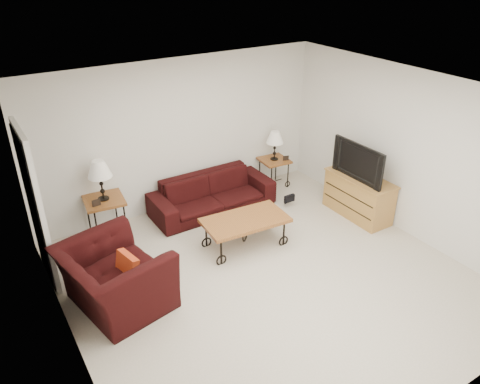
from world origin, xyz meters
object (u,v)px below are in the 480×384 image
Objects in this scene: sofa at (212,194)px; tv_stand at (358,196)px; side_table_left at (107,217)px; side_table_right at (274,173)px; coffee_table at (245,232)px; backpack at (286,194)px; lamp_left at (101,180)px; television at (362,161)px; lamp_right at (275,146)px; armchair at (115,278)px.

tv_stand is (1.95, -1.43, 0.04)m from sofa.
side_table_left is 1.16× the size of side_table_right.
coffee_table is 2.08m from tv_stand.
coffee_table reaches higher than backpack.
tv_stand is 2.96× the size of backpack.
side_table_right is 0.44× the size of coffee_table.
sofa reaches higher than coffee_table.
lamp_left is 2.25m from coffee_table.
lamp_left is 0.61× the size of television.
coffee_table is at bearing -40.28° from lamp_left.
television is at bearing -71.87° from side_table_right.
side_table_right is (1.40, 0.18, -0.03)m from sofa.
television reaches higher than sofa.
lamp_right reaches higher than backpack.
sofa is at bearing -5.88° from lamp_left.
sofa is at bearing -126.49° from television.
armchair is at bearing -173.19° from coffee_table.
side_table_right is 0.86× the size of lamp_left.
tv_stand is at bearing -101.23° from armchair.
sofa is 3.32× the size of side_table_left.
armchair is at bearing -104.20° from lamp_left.
tv_stand is (0.55, -1.61, -0.46)m from lamp_right.
lamp_left is at bearing 0.00° from side_table_left.
lamp_right is 0.52× the size of television.
armchair is 3.21× the size of backpack.
lamp_left is 0.51× the size of coffee_table.
coffee_table is (-1.52, -1.38, -0.04)m from side_table_right.
lamp_right is (0.00, 0.00, 0.54)m from side_table_right.
sofa is 2.60m from armchair.
lamp_left is at bearing 156.51° from tv_stand.
lamp_right is 1.76m from tv_stand.
armchair is at bearing -160.53° from backpack.
sofa is 1.67× the size of armchair.
television reaches higher than tv_stand.
coffee_table is at bearing -40.28° from side_table_left.
side_table_right is 0.52× the size of television.
coffee_table is at bearing 173.78° from tv_stand.
television is (-0.02, 0.00, 0.64)m from tv_stand.
armchair is 3.46m from backpack.
television is (1.93, -1.43, 0.68)m from sofa.
armchair is (-0.41, -1.62, 0.09)m from side_table_left.
armchair reaches higher than tv_stand.
backpack is (-0.78, 0.92, -0.15)m from tv_stand.
television is at bearing -23.60° from lamp_left.
armchair is (-2.16, -1.44, 0.10)m from sofa.
television is 1.43m from backpack.
side_table_right is at bearing -76.97° from armchair.
sofa is at bearing -67.70° from armchair.
television is 2.65× the size of backpack.
coffee_table is 1.20× the size of television.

